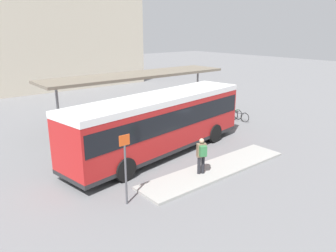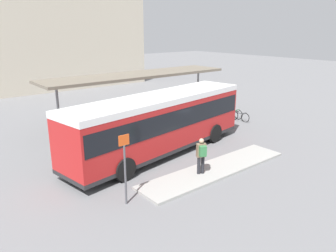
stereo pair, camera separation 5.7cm
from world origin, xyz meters
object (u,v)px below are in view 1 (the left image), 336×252
(potted_planter_near_shelter, at_px, (85,135))
(platform_sign, at_px, (125,167))
(city_bus, at_px, (160,120))
(bicycle_green, at_px, (232,113))
(bicycle_black, at_px, (239,116))
(pedestrian_waiting, at_px, (202,154))

(potted_planter_near_shelter, distance_m, platform_sign, 7.30)
(city_bus, relative_size, potted_planter_near_shelter, 8.85)
(bicycle_green, distance_m, potted_planter_near_shelter, 11.38)
(bicycle_black, relative_size, platform_sign, 0.58)
(bicycle_green, bearing_deg, platform_sign, -70.49)
(potted_planter_near_shelter, height_order, platform_sign, platform_sign)
(pedestrian_waiting, height_order, platform_sign, platform_sign)
(potted_planter_near_shelter, bearing_deg, bicycle_black, -11.18)
(pedestrian_waiting, height_order, bicycle_black, pedestrian_waiting)
(city_bus, distance_m, pedestrian_waiting, 3.57)
(pedestrian_waiting, distance_m, potted_planter_near_shelter, 7.47)
(pedestrian_waiting, relative_size, potted_planter_near_shelter, 1.30)
(bicycle_green, height_order, platform_sign, platform_sign)
(pedestrian_waiting, distance_m, bicycle_black, 10.09)
(city_bus, bearing_deg, platform_sign, -150.22)
(city_bus, xyz_separation_m, bicycle_green, (8.68, 2.28, -1.47))
(city_bus, relative_size, platform_sign, 4.10)
(potted_planter_near_shelter, bearing_deg, platform_sign, -103.41)
(city_bus, height_order, bicycle_black, city_bus)
(bicycle_black, height_order, platform_sign, platform_sign)
(bicycle_green, distance_m, platform_sign, 14.22)
(potted_planter_near_shelter, relative_size, platform_sign, 0.46)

